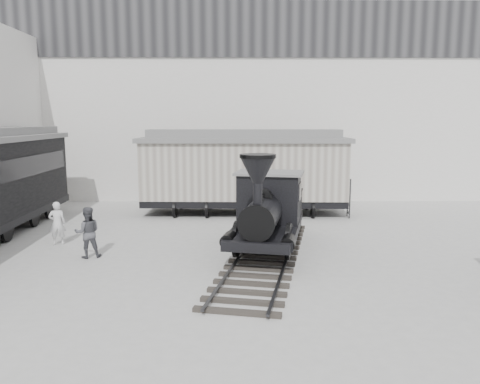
{
  "coord_description": "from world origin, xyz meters",
  "views": [
    {
      "loc": [
        -0.28,
        -12.62,
        4.56
      ],
      "look_at": [
        -0.09,
        4.17,
        2.0
      ],
      "focal_mm": 35.0,
      "sensor_mm": 36.0,
      "label": 1
    }
  ],
  "objects_px": {
    "boxcar": "(244,170)",
    "visitor_b": "(88,232)",
    "locomotive": "(268,216)",
    "visitor_a": "(57,223)"
  },
  "relations": [
    {
      "from": "boxcar",
      "to": "visitor_b",
      "type": "xyz_separation_m",
      "value": [
        -5.38,
        -7.53,
        -1.31
      ]
    },
    {
      "from": "locomotive",
      "to": "boxcar",
      "type": "height_order",
      "value": "boxcar"
    },
    {
      "from": "boxcar",
      "to": "visitor_b",
      "type": "height_order",
      "value": "boxcar"
    },
    {
      "from": "boxcar",
      "to": "visitor_b",
      "type": "distance_m",
      "value": 9.35
    },
    {
      "from": "visitor_a",
      "to": "visitor_b",
      "type": "distance_m",
      "value": 2.35
    },
    {
      "from": "visitor_b",
      "to": "locomotive",
      "type": "bearing_deg",
      "value": 168.47
    },
    {
      "from": "boxcar",
      "to": "visitor_a",
      "type": "xyz_separation_m",
      "value": [
        -7.03,
        -5.85,
        -1.37
      ]
    },
    {
      "from": "locomotive",
      "to": "visitor_b",
      "type": "distance_m",
      "value": 6.13
    },
    {
      "from": "visitor_a",
      "to": "visitor_b",
      "type": "relative_size",
      "value": 0.94
    },
    {
      "from": "boxcar",
      "to": "visitor_a",
      "type": "relative_size",
      "value": 6.3
    }
  ]
}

